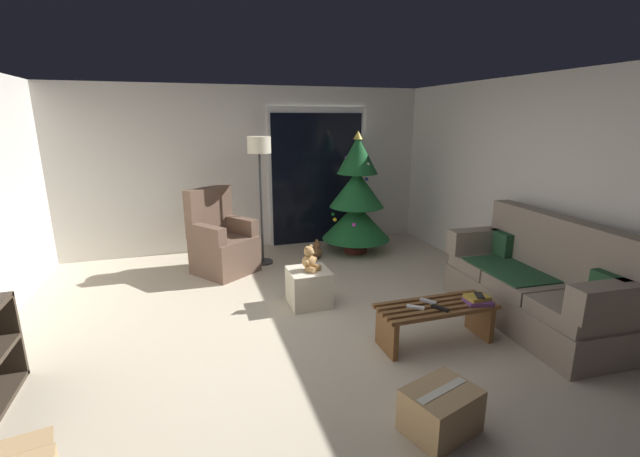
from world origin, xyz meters
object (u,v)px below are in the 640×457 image
cell_phone (479,295)px  teddy_bear_honey (310,260)px  couch (536,285)px  armchair (222,243)px  teddy_bear_chestnut_by_tree (316,251)px  coffee_table (436,317)px  remote_black (440,308)px  floor_lamp (259,157)px  cardboard_box_taped_mid_floor (441,410)px  christmas_tree (357,200)px  remote_silver (428,301)px  book_stack (478,300)px  ottoman (309,287)px  remote_white (415,307)px

cell_phone → teddy_bear_honey: teddy_bear_honey is taller
couch → armchair: size_ratio=1.75×
teddy_bear_chestnut_by_tree → coffee_table: bearing=-82.9°
coffee_table → remote_black: remote_black is taller
remote_black → floor_lamp: bearing=83.4°
cardboard_box_taped_mid_floor → christmas_tree: bearing=76.0°
remote_black → floor_lamp: (-1.09, 2.79, 1.11)m
remote_silver → christmas_tree: bearing=46.2°
remote_black → teddy_bear_honey: teddy_bear_honey is taller
book_stack → armchair: (-2.08, 2.59, -0.01)m
ottoman → couch: bearing=-27.8°
teddy_bear_honey → floor_lamp: bearing=99.3°
book_stack → remote_black: bearing=-177.8°
floor_lamp → remote_black: bearing=-68.6°
teddy_bear_honey → teddy_bear_chestnut_by_tree: teddy_bear_honey is taller
armchair → teddy_bear_honey: (0.83, -1.36, 0.12)m
cell_phone → teddy_bear_chestnut_by_tree: 2.84m
floor_lamp → remote_white: bearing=-71.7°
floor_lamp → ottoman: bearing=-80.9°
remote_black → teddy_bear_honey: bearing=96.0°
teddy_bear_honey → teddy_bear_chestnut_by_tree: bearing=70.2°
armchair → cardboard_box_taped_mid_floor: (1.11, -3.51, -0.25)m
remote_white → book_stack: (0.60, -0.07, 0.02)m
cardboard_box_taped_mid_floor → floor_lamp: bearing=98.1°
cell_phone → cardboard_box_taped_mid_floor: 1.38m
armchair → teddy_bear_chestnut_by_tree: armchair is taller
remote_silver → ottoman: size_ratio=0.35×
remote_white → teddy_bear_chestnut_by_tree: remote_white is taller
teddy_bear_honey → couch: bearing=-27.7°
coffee_table → remote_silver: size_ratio=7.05×
remote_white → book_stack: bearing=-58.1°
book_stack → teddy_bear_chestnut_by_tree: 2.82m
remote_silver → christmas_tree: size_ratio=0.08×
remote_silver → remote_black: same height
christmas_tree → armchair: 2.10m
coffee_table → remote_black: 0.17m
couch → remote_black: bearing=-172.2°
couch → armchair: armchair is taller
remote_silver → ottoman: bearing=91.5°
remote_white → remote_black: (0.20, -0.08, 0.00)m
remote_white → teddy_bear_chestnut_by_tree: bearing=40.4°
remote_black → teddy_bear_honey: (-0.84, 1.25, 0.13)m
teddy_bear_chestnut_by_tree → teddy_bear_honey: bearing=-109.8°
remote_white → teddy_bear_honey: teddy_bear_honey is taller
coffee_table → floor_lamp: (-1.12, 2.69, 1.25)m
remote_white → floor_lamp: 3.06m
remote_silver → cell_phone: (0.44, -0.15, 0.06)m
ottoman → cardboard_box_taped_mid_floor: 2.18m
teddy_bear_chestnut_by_tree → cardboard_box_taped_mid_floor: bearing=-94.1°
cell_phone → christmas_tree: bearing=116.0°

